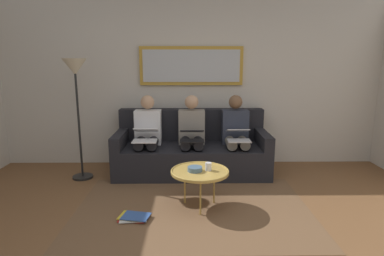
% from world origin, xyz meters
% --- Properties ---
extents(wall_rear, '(6.00, 0.12, 2.60)m').
position_xyz_m(wall_rear, '(0.00, -2.60, 1.30)').
color(wall_rear, beige).
rests_on(wall_rear, ground_plane).
extents(area_rug, '(2.60, 1.80, 0.01)m').
position_xyz_m(area_rug, '(0.00, -0.85, 0.00)').
color(area_rug, brown).
rests_on(area_rug, ground_plane).
extents(couch, '(2.20, 0.90, 0.90)m').
position_xyz_m(couch, '(0.00, -2.12, 0.31)').
color(couch, black).
rests_on(couch, ground_plane).
extents(framed_mirror, '(1.58, 0.05, 0.58)m').
position_xyz_m(framed_mirror, '(0.00, -2.51, 1.55)').
color(framed_mirror, '#B7892D').
extents(coffee_table, '(0.65, 0.65, 0.44)m').
position_xyz_m(coffee_table, '(-0.08, -0.90, 0.42)').
color(coffee_table, tan).
rests_on(coffee_table, ground_plane).
extents(cup, '(0.07, 0.07, 0.09)m').
position_xyz_m(cup, '(-0.17, -0.91, 0.48)').
color(cup, silver).
rests_on(cup, coffee_table).
extents(bowl, '(0.16, 0.16, 0.05)m').
position_xyz_m(bowl, '(-0.02, -0.89, 0.46)').
color(bowl, slate).
rests_on(bowl, coffee_table).
extents(person_left, '(0.38, 0.58, 1.14)m').
position_xyz_m(person_left, '(-0.64, -2.05, 0.61)').
color(person_left, '#2D3342').
rests_on(person_left, couch).
extents(laptop_silver, '(0.31, 0.36, 0.16)m').
position_xyz_m(laptop_silver, '(-0.64, -1.81, 0.63)').
color(laptop_silver, silver).
extents(person_middle, '(0.38, 0.58, 1.14)m').
position_xyz_m(person_middle, '(0.00, -2.05, 0.61)').
color(person_middle, gray).
rests_on(person_middle, couch).
extents(laptop_black, '(0.33, 0.33, 0.15)m').
position_xyz_m(laptop_black, '(0.00, -1.80, 0.62)').
color(laptop_black, black).
extents(person_right, '(0.38, 0.58, 1.14)m').
position_xyz_m(person_right, '(0.64, -2.05, 0.61)').
color(person_right, silver).
rests_on(person_right, couch).
extents(laptop_white, '(0.33, 0.39, 0.17)m').
position_xyz_m(laptop_white, '(0.64, -1.82, 0.63)').
color(laptop_white, white).
extents(magazine_stack, '(0.35, 0.28, 0.04)m').
position_xyz_m(magazine_stack, '(0.63, -0.62, 0.03)').
color(magazine_stack, red).
rests_on(magazine_stack, ground_plane).
extents(standing_lamp, '(0.32, 0.32, 1.66)m').
position_xyz_m(standing_lamp, '(1.55, -1.85, 1.37)').
color(standing_lamp, black).
rests_on(standing_lamp, ground_plane).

